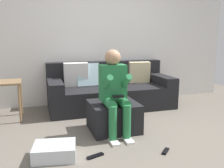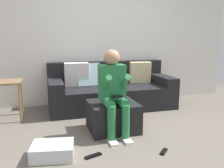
{
  "view_description": "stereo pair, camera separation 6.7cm",
  "coord_description": "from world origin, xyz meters",
  "px_view_note": "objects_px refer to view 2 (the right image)",
  "views": [
    {
      "loc": [
        -1.24,
        -2.81,
        1.3
      ],
      "look_at": [
        -0.09,
        0.9,
        0.56
      ],
      "focal_mm": 39.48,
      "sensor_mm": 36.0,
      "label": 1
    },
    {
      "loc": [
        -1.18,
        -2.83,
        1.3
      ],
      "look_at": [
        -0.09,
        0.9,
        0.56
      ],
      "focal_mm": 39.48,
      "sensor_mm": 36.0,
      "label": 2
    }
  ],
  "objects_px": {
    "ottoman": "(113,116)",
    "person_seated": "(114,88)",
    "remote_near_ottoman": "(164,152)",
    "couch_sectional": "(110,90)",
    "side_table": "(2,87)",
    "remote_by_storage_bin": "(93,156)",
    "storage_bin": "(53,151)"
  },
  "relations": [
    {
      "from": "couch_sectional",
      "to": "storage_bin",
      "type": "xyz_separation_m",
      "value": [
        -1.15,
        -1.77,
        -0.24
      ]
    },
    {
      "from": "side_table",
      "to": "remote_near_ottoman",
      "type": "height_order",
      "value": "side_table"
    },
    {
      "from": "couch_sectional",
      "to": "remote_near_ottoman",
      "type": "xyz_separation_m",
      "value": [
        0.07,
        -2.01,
        -0.31
      ]
    },
    {
      "from": "couch_sectional",
      "to": "ottoman",
      "type": "height_order",
      "value": "couch_sectional"
    },
    {
      "from": "side_table",
      "to": "remote_near_ottoman",
      "type": "bearing_deg",
      "value": -42.73
    },
    {
      "from": "person_seated",
      "to": "side_table",
      "type": "height_order",
      "value": "person_seated"
    },
    {
      "from": "side_table",
      "to": "couch_sectional",
      "type": "bearing_deg",
      "value": 7.65
    },
    {
      "from": "ottoman",
      "to": "couch_sectional",
      "type": "bearing_deg",
      "value": 76.16
    },
    {
      "from": "remote_near_ottoman",
      "to": "storage_bin",
      "type": "bearing_deg",
      "value": 123.64
    },
    {
      "from": "person_seated",
      "to": "storage_bin",
      "type": "height_order",
      "value": "person_seated"
    },
    {
      "from": "couch_sectional",
      "to": "side_table",
      "type": "xyz_separation_m",
      "value": [
        -1.83,
        -0.25,
        0.21
      ]
    },
    {
      "from": "ottoman",
      "to": "remote_near_ottoman",
      "type": "bearing_deg",
      "value": -66.47
    },
    {
      "from": "person_seated",
      "to": "side_table",
      "type": "distance_m",
      "value": 1.86
    },
    {
      "from": "ottoman",
      "to": "remote_near_ottoman",
      "type": "relative_size",
      "value": 4.19
    },
    {
      "from": "couch_sectional",
      "to": "remote_by_storage_bin",
      "type": "distance_m",
      "value": 2.04
    },
    {
      "from": "person_seated",
      "to": "remote_near_ottoman",
      "type": "xyz_separation_m",
      "value": [
        0.4,
        -0.68,
        -0.63
      ]
    },
    {
      "from": "remote_by_storage_bin",
      "to": "ottoman",
      "type": "bearing_deg",
      "value": 39.5
    },
    {
      "from": "storage_bin",
      "to": "side_table",
      "type": "bearing_deg",
      "value": 114.15
    },
    {
      "from": "side_table",
      "to": "remote_near_ottoman",
      "type": "relative_size",
      "value": 3.95
    },
    {
      "from": "ottoman",
      "to": "storage_bin",
      "type": "xyz_separation_m",
      "value": [
        -0.86,
        -0.6,
        -0.12
      ]
    },
    {
      "from": "ottoman",
      "to": "side_table",
      "type": "xyz_separation_m",
      "value": [
        -1.54,
        0.93,
        0.32
      ]
    },
    {
      "from": "ottoman",
      "to": "storage_bin",
      "type": "distance_m",
      "value": 1.05
    },
    {
      "from": "couch_sectional",
      "to": "remote_near_ottoman",
      "type": "height_order",
      "value": "couch_sectional"
    },
    {
      "from": "ottoman",
      "to": "side_table",
      "type": "distance_m",
      "value": 1.83
    },
    {
      "from": "couch_sectional",
      "to": "remote_by_storage_bin",
      "type": "xyz_separation_m",
      "value": [
        -0.72,
        -1.88,
        -0.31
      ]
    },
    {
      "from": "remote_by_storage_bin",
      "to": "person_seated",
      "type": "bearing_deg",
      "value": 35.2
    },
    {
      "from": "ottoman",
      "to": "person_seated",
      "type": "bearing_deg",
      "value": -102.6
    },
    {
      "from": "person_seated",
      "to": "side_table",
      "type": "relative_size",
      "value": 1.84
    },
    {
      "from": "side_table",
      "to": "remote_by_storage_bin",
      "type": "distance_m",
      "value": 2.04
    },
    {
      "from": "remote_by_storage_bin",
      "to": "side_table",
      "type": "bearing_deg",
      "value": 105.03
    },
    {
      "from": "storage_bin",
      "to": "remote_near_ottoman",
      "type": "height_order",
      "value": "storage_bin"
    },
    {
      "from": "side_table",
      "to": "person_seated",
      "type": "bearing_deg",
      "value": -35.65
    }
  ]
}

